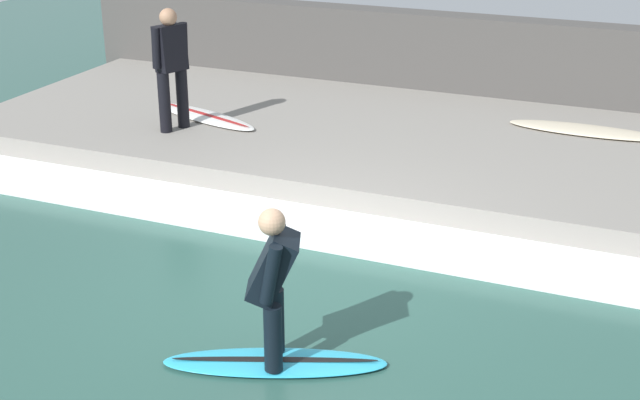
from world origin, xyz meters
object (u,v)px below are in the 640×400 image
(surfer_waiting_near, at_px, (171,63))
(surfboard_spare, at_px, (587,130))
(surfboard_riding, at_px, (275,363))
(surfboard_waiting_near, at_px, (206,116))
(surfer_riding, at_px, (273,279))

(surfer_waiting_near, distance_m, surfboard_spare, 5.66)
(surfboard_riding, xyz_separation_m, surfboard_spare, (6.18, -1.75, 0.44))
(surfboard_riding, xyz_separation_m, surfer_waiting_near, (4.16, 3.46, 1.33))
(surfer_waiting_near, distance_m, surfboard_waiting_near, 1.08)
(surfboard_riding, bearing_deg, surfboard_waiting_near, 34.94)
(surfboard_riding, xyz_separation_m, surfer_riding, (-0.00, 0.00, 0.79))
(surfboard_spare, bearing_deg, surfboard_riding, 164.20)
(surfboard_riding, xyz_separation_m, surfboard_waiting_near, (4.76, 3.32, 0.44))
(surfer_riding, distance_m, surfboard_waiting_near, 5.81)
(surfer_riding, height_order, surfer_waiting_near, surfer_waiting_near)
(surfer_waiting_near, bearing_deg, surfboard_spare, -68.88)
(surfboard_riding, distance_m, surfer_riding, 0.79)
(surfer_waiting_near, bearing_deg, surfboard_riding, -140.25)
(surfer_waiting_near, bearing_deg, surfer_riding, -140.25)
(surfboard_waiting_near, distance_m, surfboard_spare, 5.27)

